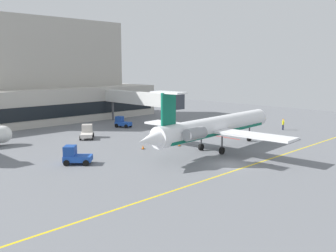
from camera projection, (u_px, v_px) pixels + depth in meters
ground at (231, 165)px, 43.54m from camera, size 120.00×120.00×0.11m
terminal_building at (35, 82)px, 75.37m from camera, size 57.12×13.63×20.68m
jet_bridge_east at (143, 99)px, 71.43m from camera, size 2.40×20.58×6.40m
regional_jet at (215, 127)px, 49.58m from camera, size 27.98×22.07×8.33m
baggage_tug at (75, 156)px, 43.45m from camera, size 3.49×3.49×2.13m
pushback_tractor at (122, 122)px, 69.65m from camera, size 2.52×3.24×1.99m
belt_loader at (87, 132)px, 59.19m from camera, size 3.61×4.01×2.06m
marshaller at (283, 124)px, 66.68m from camera, size 0.53×0.74×2.01m
safety_cone_alpha at (179, 144)px, 53.39m from camera, size 0.47×0.47×0.55m
safety_cone_bravo at (143, 147)px, 51.42m from camera, size 0.47×0.47×0.55m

